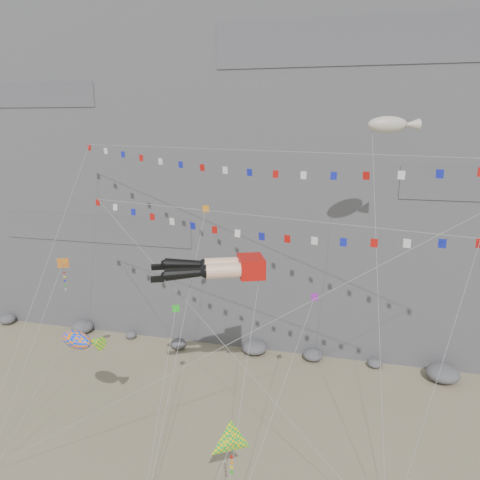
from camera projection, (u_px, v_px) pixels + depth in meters
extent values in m
plane|color=gray|center=(202.00, 466.00, 32.44)|extent=(120.00, 120.00, 0.00)
cube|color=slate|center=(283.00, 107.00, 56.51)|extent=(80.00, 28.00, 50.00)
cube|color=red|center=(251.00, 266.00, 33.10)|extent=(2.50, 2.85, 1.40)
cylinder|color=#FFC39F|center=(223.00, 271.00, 32.14)|extent=(2.59, 1.86, 1.04)
sphere|color=black|center=(206.00, 271.00, 31.98)|extent=(0.95, 0.95, 0.95)
cone|color=black|center=(186.00, 273.00, 31.80)|extent=(2.95, 1.87, 0.97)
cube|color=black|center=(158.00, 279.00, 31.62)|extent=(1.00, 0.73, 0.35)
cylinder|color=#FFC39F|center=(221.00, 265.00, 33.49)|extent=(2.59, 1.86, 1.04)
sphere|color=black|center=(205.00, 265.00, 33.33)|extent=(0.95, 0.95, 0.95)
cone|color=black|center=(185.00, 264.00, 33.10)|extent=(2.97, 1.88, 1.04)
cube|color=black|center=(158.00, 267.00, 32.86)|extent=(1.00, 0.73, 0.35)
cylinder|color=gray|center=(235.00, 402.00, 28.39)|extent=(0.03, 0.03, 18.66)
cylinder|color=gray|center=(124.00, 306.00, 33.02)|extent=(0.03, 0.03, 30.23)
cylinder|color=gray|center=(312.00, 358.00, 30.18)|extent=(0.03, 0.03, 21.40)
cylinder|color=gray|center=(28.00, 359.00, 33.99)|extent=(0.03, 0.03, 14.77)
cylinder|color=gray|center=(37.00, 403.00, 32.70)|extent=(0.03, 0.03, 10.14)
cylinder|color=gray|center=(387.00, 305.00, 30.69)|extent=(0.03, 0.03, 26.01)
cylinder|color=gray|center=(178.00, 351.00, 31.27)|extent=(0.03, 0.03, 22.55)
cylinder|color=gray|center=(277.00, 404.00, 30.08)|extent=(0.03, 0.03, 15.52)
cylinder|color=gray|center=(158.00, 418.00, 29.14)|extent=(0.03, 0.03, 14.47)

